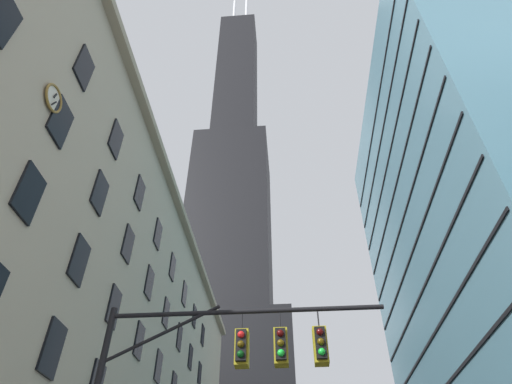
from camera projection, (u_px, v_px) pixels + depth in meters
The scene contains 4 objects.
station_building at pixel (62, 352), 33.14m from camera, with size 15.73×57.47×27.18m.
dark_skyscraper at pixel (228, 269), 101.87m from camera, with size 28.31×28.31×184.23m.
glass_office_midrise at pixel (489, 243), 42.36m from camera, with size 15.42×36.48×50.20m.
traffic_signal_mast at pixel (226, 370), 12.10m from camera, with size 8.38×0.63×7.33m.
Camera 1 is at (-1.11, -9.17, 1.52)m, focal length 30.57 mm.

